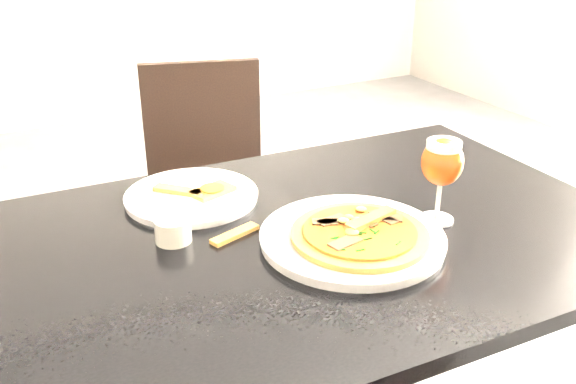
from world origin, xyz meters
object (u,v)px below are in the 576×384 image
dining_table (317,271)px  beer_glass (442,163)px  chair_far (208,189)px  pizza (360,233)px

dining_table → beer_glass: 0.32m
dining_table → chair_far: bearing=85.5°
dining_table → chair_far: chair_far is taller
beer_glass → pizza: bearing=-174.8°
dining_table → pizza: 0.15m
pizza → beer_glass: size_ratio=1.47×
beer_glass → chair_far: bearing=98.3°
pizza → beer_glass: beer_glass is taller
chair_far → pizza: 0.99m
dining_table → pizza: (0.04, -0.09, 0.12)m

